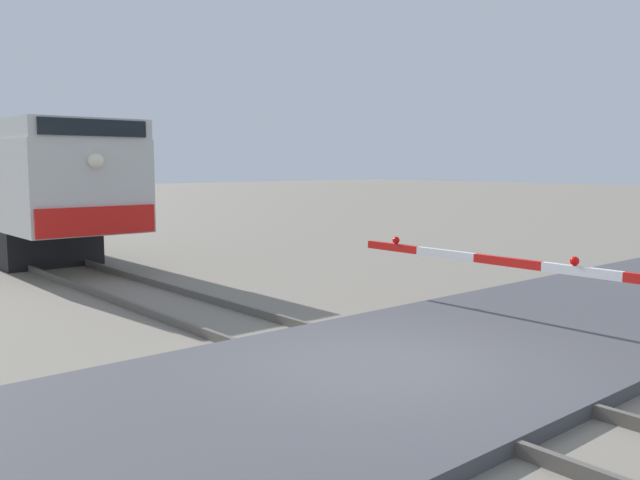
{
  "coord_description": "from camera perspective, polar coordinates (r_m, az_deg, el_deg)",
  "views": [
    {
      "loc": [
        -5.89,
        -5.6,
        2.66
      ],
      "look_at": [
        0.95,
        2.41,
        1.46
      ],
      "focal_mm": 37.43,
      "sensor_mm": 36.0,
      "label": 1
    }
  ],
  "objects": [
    {
      "name": "rail_track_right",
      "position": [
        9.04,
        8.99,
        -10.23
      ],
      "size": [
        0.08,
        80.0,
        0.15
      ],
      "primitive_type": "cube",
      "color": "#59544C",
      "rests_on": "ground_plane"
    },
    {
      "name": "rail_track_left",
      "position": [
        8.05,
        2.17,
        -12.27
      ],
      "size": [
        0.08,
        80.0,
        0.15
      ],
      "primitive_type": "cube",
      "color": "#59544C",
      "rests_on": "ground_plane"
    },
    {
      "name": "road_surface",
      "position": [
        8.52,
        5.79,
        -11.15
      ],
      "size": [
        36.0,
        4.65,
        0.17
      ],
      "primitive_type": "cube",
      "color": "#47474C",
      "rests_on": "ground_plane"
    },
    {
      "name": "ground_plane",
      "position": [
        8.55,
        5.78,
        -11.69
      ],
      "size": [
        160.0,
        160.0,
        0.0
      ],
      "primitive_type": "plane",
      "color": "gray"
    }
  ]
}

